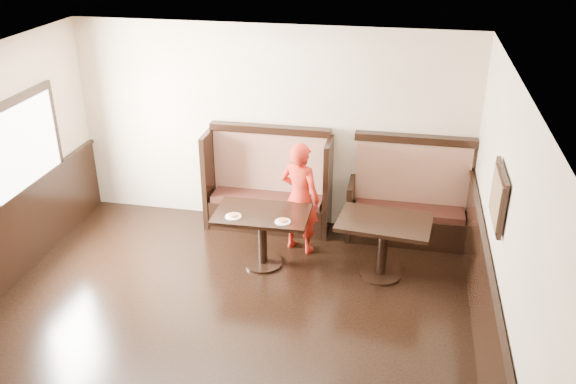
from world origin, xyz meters
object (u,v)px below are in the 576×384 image
(child, at_px, (300,198))
(table_main, at_px, (262,225))
(booth_neighbor, at_px, (409,206))
(table_neighbor, at_px, (383,235))
(booth_main, at_px, (269,191))

(child, bearing_deg, table_main, 68.45)
(table_main, bearing_deg, booth_neighbor, 29.15)
(booth_neighbor, height_order, table_neighbor, booth_neighbor)
(child, bearing_deg, table_neighbor, 177.57)
(booth_main, distance_m, child, 0.84)
(table_main, xyz_separation_m, child, (0.39, 0.46, 0.19))
(table_neighbor, bearing_deg, booth_main, 154.12)
(table_neighbor, distance_m, child, 1.20)
(booth_main, height_order, table_main, booth_main)
(table_main, xyz_separation_m, table_neighbor, (1.50, 0.03, 0.01))
(booth_main, relative_size, booth_neighbor, 1.06)
(booth_main, distance_m, table_main, 1.06)
(booth_main, bearing_deg, booth_neighbor, -0.05)
(booth_main, distance_m, booth_neighbor, 1.95)
(booth_main, height_order, table_neighbor, booth_main)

